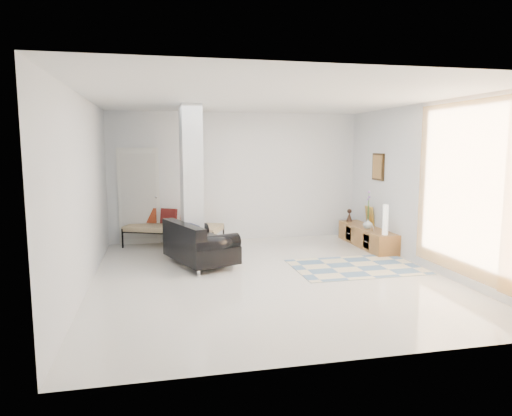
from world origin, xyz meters
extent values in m
plane|color=silver|center=(0.00, 0.00, 0.00)|extent=(6.00, 6.00, 0.00)
plane|color=white|center=(0.00, 0.00, 2.80)|extent=(6.00, 6.00, 0.00)
plane|color=silver|center=(0.00, 3.00, 1.40)|extent=(6.00, 0.00, 6.00)
plane|color=silver|center=(0.00, -3.00, 1.40)|extent=(6.00, 0.00, 6.00)
plane|color=silver|center=(-2.75, 0.00, 1.40)|extent=(0.00, 6.00, 6.00)
plane|color=silver|center=(2.75, 0.00, 1.40)|extent=(0.00, 6.00, 6.00)
cube|color=silver|center=(-1.10, 1.60, 1.40)|extent=(0.35, 1.20, 2.80)
cube|color=silver|center=(-2.10, 2.96, 1.02)|extent=(0.85, 0.06, 2.04)
plane|color=#FFAF43|center=(2.67, -1.15, 1.45)|extent=(0.00, 2.55, 2.55)
cube|color=#37240F|center=(2.72, 1.70, 1.65)|extent=(0.04, 0.45, 0.55)
cube|color=brown|center=(2.52, 1.70, 0.20)|extent=(0.45, 1.94, 0.40)
cube|color=#37240F|center=(2.30, 1.27, 0.20)|extent=(0.02, 0.26, 0.28)
cube|color=#37240F|center=(2.30, 2.13, 0.20)|extent=(0.02, 0.26, 0.28)
cube|color=gold|center=(2.70, 1.97, 0.60)|extent=(0.09, 0.32, 0.40)
cube|color=silver|center=(2.42, 1.27, 0.46)|extent=(0.04, 0.10, 0.12)
cylinder|color=silver|center=(-1.10, 0.31, 0.05)|extent=(0.05, 0.05, 0.10)
cylinder|color=silver|center=(-1.51, 1.41, 0.05)|extent=(0.05, 0.05, 0.10)
cylinder|color=silver|center=(-0.49, 0.53, 0.05)|extent=(0.05, 0.05, 0.10)
cylinder|color=silver|center=(-0.90, 1.63, 0.05)|extent=(0.05, 0.05, 0.10)
cube|color=black|center=(-1.00, 0.97, 0.25)|extent=(1.29, 1.62, 0.30)
cube|color=black|center=(-1.30, 0.86, 0.58)|extent=(0.68, 1.39, 0.36)
cylinder|color=black|center=(-0.80, 0.42, 0.48)|extent=(0.85, 0.54, 0.28)
cylinder|color=black|center=(-1.20, 1.52, 0.48)|extent=(0.85, 0.54, 0.28)
cube|color=black|center=(-1.19, 0.90, 0.60)|extent=(0.31, 0.53, 0.31)
cylinder|color=black|center=(-2.44, 2.61, 0.20)|extent=(0.04, 0.04, 0.40)
cylinder|color=black|center=(-0.67, 1.85, 0.20)|extent=(0.04, 0.04, 0.40)
cylinder|color=black|center=(-2.13, 3.35, 0.20)|extent=(0.04, 0.04, 0.40)
cylinder|color=black|center=(-0.36, 2.59, 0.20)|extent=(0.04, 0.04, 0.40)
cube|color=beige|center=(-1.40, 2.60, 0.38)|extent=(2.11, 1.52, 0.12)
cube|color=#9B371C|center=(-1.91, 2.98, 0.60)|extent=(0.38, 0.29, 0.33)
cube|color=#5B1816|center=(-1.50, 2.80, 0.60)|extent=(0.38, 0.29, 0.33)
cube|color=#9B371C|center=(-1.08, 2.63, 0.60)|extent=(0.38, 0.29, 0.33)
cube|color=beige|center=(1.60, 0.20, 0.01)|extent=(2.18, 1.46, 0.01)
cylinder|color=white|center=(2.50, 0.91, 0.69)|extent=(0.11, 0.11, 0.58)
imported|color=silver|center=(2.47, 1.57, 0.50)|extent=(0.20, 0.20, 0.20)
camera|label=1|loc=(-1.72, -6.91, 2.07)|focal=32.00mm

